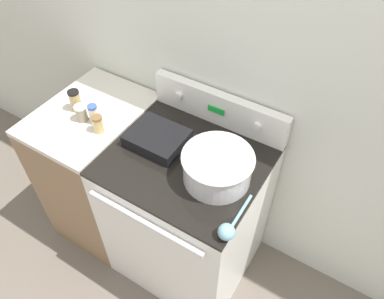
# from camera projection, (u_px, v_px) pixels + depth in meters

# --- Properties ---
(ground_plane) EXTENTS (12.00, 12.00, 0.00)m
(ground_plane) POSITION_uv_depth(u_px,v_px,m) (159.00, 298.00, 2.26)
(ground_plane) COLOR #6B6056
(kitchen_wall) EXTENTS (8.00, 0.05, 2.50)m
(kitchen_wall) POSITION_uv_depth(u_px,v_px,m) (227.00, 66.00, 1.76)
(kitchen_wall) COLOR silver
(kitchen_wall) RESTS_ON ground_plane
(stove_range) EXTENTS (0.74, 0.70, 0.94)m
(stove_range) POSITION_uv_depth(u_px,v_px,m) (187.00, 215.00, 2.11)
(stove_range) COLOR white
(stove_range) RESTS_ON ground_plane
(control_panel) EXTENTS (0.74, 0.07, 0.18)m
(control_panel) POSITION_uv_depth(u_px,v_px,m) (219.00, 108.00, 1.88)
(control_panel) COLOR white
(control_panel) RESTS_ON stove_range
(side_counter) EXTENTS (0.50, 0.67, 0.96)m
(side_counter) POSITION_uv_depth(u_px,v_px,m) (103.00, 170.00, 2.33)
(side_counter) COLOR #896B4C
(side_counter) RESTS_ON ground_plane
(mixing_bowl) EXTENTS (0.32, 0.32, 0.14)m
(mixing_bowl) POSITION_uv_depth(u_px,v_px,m) (217.00, 166.00, 1.63)
(mixing_bowl) COLOR silver
(mixing_bowl) RESTS_ON stove_range
(casserole_dish) EXTENTS (0.27, 0.23, 0.06)m
(casserole_dish) POSITION_uv_depth(u_px,v_px,m) (157.00, 137.00, 1.82)
(casserole_dish) COLOR black
(casserole_dish) RESTS_ON stove_range
(ladle) EXTENTS (0.07, 0.26, 0.07)m
(ladle) POSITION_uv_depth(u_px,v_px,m) (228.00, 230.00, 1.47)
(ladle) COLOR #7AB2C6
(ladle) RESTS_ON stove_range
(spice_jar_brown_cap) EXTENTS (0.05, 0.05, 0.10)m
(spice_jar_brown_cap) POSITION_uv_depth(u_px,v_px,m) (98.00, 124.00, 1.85)
(spice_jar_brown_cap) COLOR tan
(spice_jar_brown_cap) RESTS_ON side_counter
(spice_jar_blue_cap) EXTENTS (0.05, 0.05, 0.11)m
(spice_jar_blue_cap) POSITION_uv_depth(u_px,v_px,m) (94.00, 114.00, 1.89)
(spice_jar_blue_cap) COLOR beige
(spice_jar_blue_cap) RESTS_ON side_counter
(spice_jar_white_cap) EXTENTS (0.06, 0.06, 0.09)m
(spice_jar_white_cap) POSITION_uv_depth(u_px,v_px,m) (81.00, 113.00, 1.91)
(spice_jar_white_cap) COLOR gray
(spice_jar_white_cap) RESTS_ON side_counter
(spice_jar_black_cap) EXTENTS (0.06, 0.06, 0.12)m
(spice_jar_black_cap) POSITION_uv_depth(u_px,v_px,m) (75.00, 101.00, 1.95)
(spice_jar_black_cap) COLOR tan
(spice_jar_black_cap) RESTS_ON side_counter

